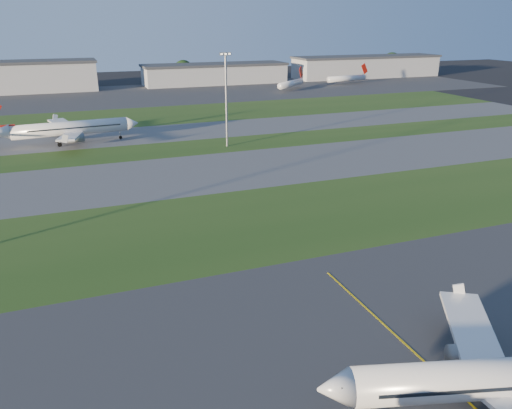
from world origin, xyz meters
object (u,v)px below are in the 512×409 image
airliner_taxiing (69,129)px  light_mast_centre (226,94)px  airliner_parked (508,379)px  mini_jet_far (347,78)px  mini_jet_near (291,83)px

airliner_taxiing → light_mast_centre: 47.19m
airliner_parked → mini_jet_far: (116.87, 225.66, -0.52)m
mini_jet_near → light_mast_centre: size_ratio=0.88×
mini_jet_near → mini_jet_far: bearing=-25.3°
mini_jet_far → airliner_parked: bearing=-127.0°
mini_jet_far → light_mast_centre: 161.00m
mini_jet_near → light_mast_centre: 127.69m
mini_jet_far → airliner_taxiing: bearing=-156.4°
mini_jet_far → light_mast_centre: (-108.75, -118.16, 11.53)m
mini_jet_far → light_mast_centre: light_mast_centre is taller
airliner_parked → light_mast_centre: 108.37m
airliner_parked → mini_jet_near: airliner_parked is taller
mini_jet_near → airliner_parked: bearing=-151.0°
mini_jet_near → light_mast_centre: (-68.96, -106.84, 11.53)m
mini_jet_near → light_mast_centre: bearing=-164.0°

